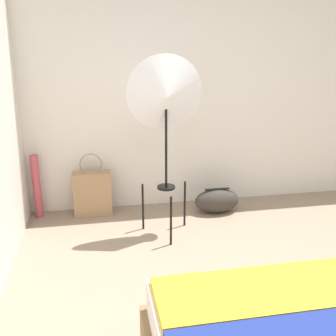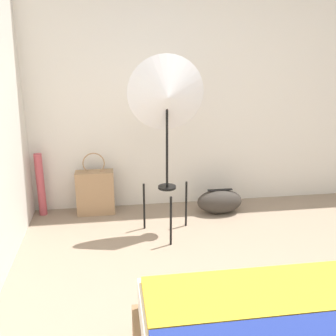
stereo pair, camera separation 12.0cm
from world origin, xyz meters
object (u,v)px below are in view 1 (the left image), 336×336
at_px(tote_bag, 93,193).
at_px(paper_roll, 37,187).
at_px(duffel_bag, 217,201).
at_px(photo_umbrella, 166,97).

height_order(tote_bag, paper_roll, tote_bag).
bearing_deg(duffel_bag, tote_bag, 172.27).
relative_size(photo_umbrella, tote_bag, 2.47).
relative_size(tote_bag, paper_roll, 1.01).
distance_m(photo_umbrella, duffel_bag, 1.35).
relative_size(duffel_bag, paper_roll, 0.72).
bearing_deg(photo_umbrella, duffel_bag, 31.29).
xyz_separation_m(photo_umbrella, paper_roll, (-1.23, 0.60, -0.95)).
relative_size(tote_bag, duffel_bag, 1.40).
bearing_deg(duffel_bag, paper_roll, 172.99).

